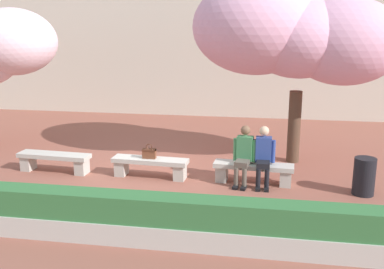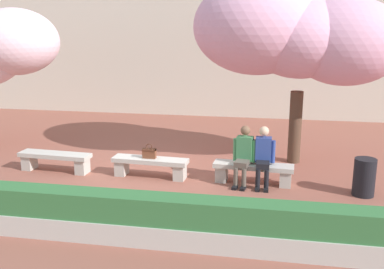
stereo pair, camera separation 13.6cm
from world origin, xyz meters
name	(u,v)px [view 1 (the left image)]	position (x,y,z in m)	size (l,w,h in m)	color
ground_plane	(150,177)	(0.00, 0.00, 0.00)	(100.00, 100.00, 0.00)	#8E5142
building_facade	(206,14)	(0.00, 9.10, 3.79)	(28.00, 4.00, 7.57)	beige
stone_bench_west_end	(54,160)	(-2.34, 0.00, 0.30)	(1.76, 0.52, 0.45)	#BCB7AD
stone_bench_near_west	(150,165)	(0.00, 0.00, 0.30)	(1.76, 0.52, 0.45)	#BCB7AD
stone_bench_center	(253,170)	(2.34, 0.00, 0.30)	(1.76, 0.52, 0.45)	#BCB7AD
person_seated_left	(244,153)	(2.12, -0.05, 0.70)	(0.50, 0.72, 1.29)	black
person_seated_right	(263,154)	(2.54, -0.05, 0.70)	(0.51, 0.68, 1.29)	black
handbag	(149,153)	(-0.02, 0.01, 0.58)	(0.30, 0.15, 0.34)	brown
cherry_tree_main	(291,34)	(3.06, 1.76, 3.18)	(4.96, 3.21, 4.51)	#513828
planter_hedge_foreground	(102,216)	(0.00, -3.05, 0.39)	(10.99, 0.50, 0.80)	#BCB7AD
trash_bin	(364,176)	(4.60, -0.30, 0.39)	(0.44, 0.44, 0.78)	black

